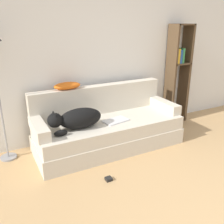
# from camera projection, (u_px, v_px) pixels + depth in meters

# --- Properties ---
(wall_back) EXTENTS (7.99, 0.06, 2.70)m
(wall_back) POSITION_uv_depth(u_px,v_px,m) (103.00, 47.00, 3.71)
(wall_back) COLOR silver
(wall_back) RESTS_ON ground_plane
(couch) EXTENTS (2.07, 0.81, 0.42)m
(couch) POSITION_uv_depth(u_px,v_px,m) (109.00, 134.00, 3.56)
(couch) COLOR beige
(couch) RESTS_ON ground_plane
(couch_backrest) EXTENTS (2.03, 0.15, 0.42)m
(couch_backrest) POSITION_uv_depth(u_px,v_px,m) (99.00, 99.00, 3.69)
(couch_backrest) COLOR beige
(couch_backrest) RESTS_ON couch
(couch_arm_left) EXTENTS (0.15, 0.62, 0.14)m
(couch_arm_left) POSITION_uv_depth(u_px,v_px,m) (39.00, 128.00, 3.04)
(couch_arm_left) COLOR beige
(couch_arm_left) RESTS_ON couch
(couch_arm_right) EXTENTS (0.15, 0.62, 0.14)m
(couch_arm_right) POSITION_uv_depth(u_px,v_px,m) (164.00, 105.00, 3.87)
(couch_arm_right) COLOR beige
(couch_arm_right) RESTS_ON couch
(dog) EXTENTS (0.70, 0.30, 0.27)m
(dog) POSITION_uv_depth(u_px,v_px,m) (77.00, 119.00, 3.16)
(dog) COLOR black
(dog) RESTS_ON couch
(laptop) EXTENTS (0.38, 0.26, 0.02)m
(laptop) POSITION_uv_depth(u_px,v_px,m) (116.00, 121.00, 3.44)
(laptop) COLOR silver
(laptop) RESTS_ON couch
(throw_pillow) EXTENTS (0.37, 0.20, 0.10)m
(throw_pillow) POSITION_uv_depth(u_px,v_px,m) (67.00, 86.00, 3.41)
(throw_pillow) COLOR orange
(throw_pillow) RESTS_ON couch_backrest
(bookshelf) EXTENTS (0.36, 0.26, 1.67)m
(bookshelf) POSITION_uv_depth(u_px,v_px,m) (178.00, 69.00, 4.27)
(bookshelf) COLOR #4C3823
(bookshelf) RESTS_ON ground_plane
(power_adapter) EXTENTS (0.07, 0.07, 0.03)m
(power_adapter) POSITION_uv_depth(u_px,v_px,m) (109.00, 179.00, 2.85)
(power_adapter) COLOR black
(power_adapter) RESTS_ON ground_plane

